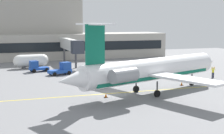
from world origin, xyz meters
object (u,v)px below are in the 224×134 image
object	(u,v)px
fuel_tank	(31,61)
marshaller	(213,72)
baggage_tug	(62,69)
regional_jet	(150,70)
pushback_tractor	(37,67)

from	to	relation	value
fuel_tank	marshaller	bearing A→B (deg)	-37.98
baggage_tug	marshaller	bearing A→B (deg)	-26.11
regional_jet	fuel_tank	world-z (taller)	regional_jet
fuel_tank	marshaller	size ratio (longest dim) A/B	3.72
regional_jet	marshaller	bearing A→B (deg)	27.83
regional_jet	pushback_tractor	size ratio (longest dim) A/B	7.31
regional_jet	pushback_tractor	bearing A→B (deg)	115.86
regional_jet	pushback_tractor	world-z (taller)	regional_jet
pushback_tractor	fuel_tank	xyz separation A→B (m)	(-0.52, 5.54, 0.59)
baggage_tug	fuel_tank	size ratio (longest dim) A/B	0.63
baggage_tug	marshaller	world-z (taller)	baggage_tug
regional_jet	fuel_tank	bearing A→B (deg)	112.48
fuel_tank	pushback_tractor	bearing A→B (deg)	-84.64
pushback_tractor	marshaller	xyz separation A→B (m)	(27.99, -16.72, 0.01)
regional_jet	marshaller	world-z (taller)	regional_jet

